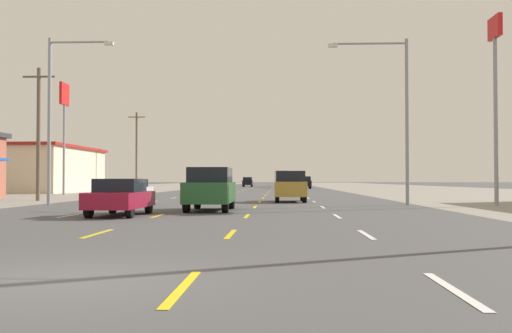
# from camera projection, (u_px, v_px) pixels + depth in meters

# --- Properties ---
(ground_plane) EXTENTS (572.00, 572.00, 0.00)m
(ground_plane) POSITION_uv_depth(u_px,v_px,m) (256.00, 191.00, 74.08)
(ground_plane) COLOR #4C4C4F
(lot_apron_left) EXTENTS (28.00, 440.00, 0.01)m
(lot_apron_left) POSITION_uv_depth(u_px,v_px,m) (65.00, 191.00, 75.08)
(lot_apron_left) COLOR gray
(lot_apron_left) RESTS_ON ground
(lot_apron_right) EXTENTS (28.00, 440.00, 0.01)m
(lot_apron_right) POSITION_uv_depth(u_px,v_px,m) (452.00, 191.00, 73.09)
(lot_apron_right) COLOR gray
(lot_apron_right) RESTS_ON ground
(lane_markings) EXTENTS (10.64, 227.60, 0.01)m
(lane_markings) POSITION_uv_depth(u_px,v_px,m) (264.00, 187.00, 112.54)
(lane_markings) COLOR white
(lane_markings) RESTS_ON ground
(signal_span_wire) EXTENTS (26.61, 0.52, 9.52)m
(signal_span_wire) POSITION_uv_depth(u_px,v_px,m) (181.00, 15.00, 15.51)
(signal_span_wire) COLOR brown
(signal_span_wire) RESTS_ON ground
(sedan_inner_left_nearest) EXTENTS (1.80, 4.50, 1.46)m
(sedan_inner_left_nearest) POSITION_uv_depth(u_px,v_px,m) (121.00, 197.00, 22.97)
(sedan_inner_left_nearest) COLOR maroon
(sedan_inner_left_nearest) RESTS_ON ground
(suv_center_turn_near) EXTENTS (1.98, 4.90, 1.98)m
(suv_center_turn_near) POSITION_uv_depth(u_px,v_px,m) (210.00, 188.00, 26.76)
(suv_center_turn_near) COLOR #235B2D
(suv_center_turn_near) RESTS_ON ground
(suv_inner_right_mid) EXTENTS (1.98, 4.90, 1.98)m
(suv_inner_right_mid) POSITION_uv_depth(u_px,v_px,m) (290.00, 186.00, 37.48)
(suv_inner_right_mid) COLOR #B28C33
(suv_inner_right_mid) RESTS_ON ground
(sedan_far_left_midfar) EXTENTS (1.80, 4.50, 1.46)m
(sedan_far_left_midfar) POSITION_uv_depth(u_px,v_px,m) (133.00, 190.00, 39.07)
(sedan_far_left_midfar) COLOR silver
(sedan_far_left_midfar) RESTS_ON ground
(sedan_far_left_far) EXTENTS (1.80, 4.50, 1.46)m
(sedan_far_left_far) POSITION_uv_depth(u_px,v_px,m) (215.00, 184.00, 89.57)
(sedan_far_left_far) COLOR #4C196B
(sedan_far_left_far) RESTS_ON ground
(hatchback_inner_right_farther) EXTENTS (1.72, 3.90, 1.54)m
(hatchback_inner_right_farther) POSITION_uv_depth(u_px,v_px,m) (281.00, 184.00, 91.22)
(hatchback_inner_right_farther) COLOR white
(hatchback_inner_right_farther) RESTS_ON ground
(suv_far_right_farthest) EXTENTS (1.98, 4.90, 1.98)m
(suv_far_right_farthest) POSITION_uv_depth(u_px,v_px,m) (305.00, 182.00, 93.74)
(suv_far_right_farthest) COLOR black
(suv_far_right_farthest) RESTS_ON ground
(sedan_far_left_distant_a) EXTENTS (1.80, 4.50, 1.46)m
(sedan_far_left_distant_a) POSITION_uv_depth(u_px,v_px,m) (220.00, 184.00, 98.97)
(sedan_far_left_distant_a) COLOR maroon
(sedan_far_left_distant_a) RESTS_ON ground
(box_truck_inner_right_distant_b) EXTENTS (2.40, 7.20, 3.23)m
(box_truck_inner_right_distant_b) POSITION_uv_depth(u_px,v_px,m) (281.00, 178.00, 115.78)
(box_truck_inner_right_distant_b) COLOR #235B2D
(box_truck_inner_right_distant_b) RESTS_ON ground
(suv_inner_left_distant_c) EXTENTS (1.98, 4.90, 1.98)m
(suv_inner_left_distant_c) POSITION_uv_depth(u_px,v_px,m) (248.00, 182.00, 119.46)
(suv_inner_left_distant_c) COLOR black
(suv_inner_left_distant_c) RESTS_ON ground
(storefront_left_row_1) EXTENTS (13.29, 17.83, 5.28)m
(storefront_left_row_1) POSITION_uv_depth(u_px,v_px,m) (28.00, 169.00, 67.43)
(storefront_left_row_1) COLOR beige
(storefront_left_row_1) RESTS_ON ground
(pole_sign_left_row_1) EXTENTS (0.24, 1.98, 10.57)m
(pole_sign_left_row_1) POSITION_uv_depth(u_px,v_px,m) (64.00, 110.00, 54.83)
(pole_sign_left_row_1) COLOR gray
(pole_sign_left_row_1) RESTS_ON ground
(pole_sign_right_row_0) EXTENTS (0.24, 1.61, 10.34)m
(pole_sign_right_row_0) POSITION_uv_depth(u_px,v_px,m) (495.00, 73.00, 31.59)
(pole_sign_right_row_0) COLOR gray
(pole_sign_right_row_0) RESTS_ON ground
(streetlight_left_row_0) EXTENTS (3.79, 0.26, 9.56)m
(streetlight_left_row_0) POSITION_uv_depth(u_px,v_px,m) (56.00, 108.00, 33.22)
(streetlight_left_row_0) COLOR gray
(streetlight_left_row_0) RESTS_ON ground
(streetlight_right_row_0) EXTENTS (4.48, 0.26, 9.32)m
(streetlight_right_row_0) POSITION_uv_depth(u_px,v_px,m) (398.00, 107.00, 32.44)
(streetlight_right_row_0) COLOR gray
(streetlight_right_row_0) RESTS_ON ground
(utility_pole_left_row_0) EXTENTS (2.20, 0.26, 9.04)m
(utility_pole_left_row_0) POSITION_uv_depth(u_px,v_px,m) (38.00, 131.00, 39.39)
(utility_pole_left_row_0) COLOR brown
(utility_pole_left_row_0) RESTS_ON ground
(utility_pole_left_row_1) EXTENTS (2.20, 0.26, 10.10)m
(utility_pole_left_row_1) POSITION_uv_depth(u_px,v_px,m) (136.00, 150.00, 74.57)
(utility_pole_left_row_1) COLOR brown
(utility_pole_left_row_1) RESTS_ON ground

